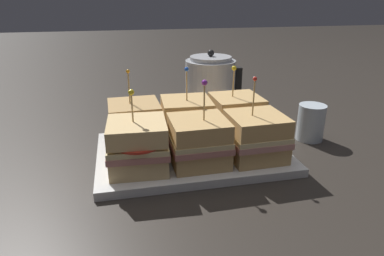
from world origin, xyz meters
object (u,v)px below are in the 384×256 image
object	(u,v)px
sandwich_back_left	(135,124)
sandwich_back_center	(187,120)
serving_platter	(192,153)
sandwich_front_right	(256,136)
sandwich_back_right	(236,116)
sandwich_front_center	(198,141)
kettle_steel	(211,86)
drinking_glass	(311,122)
sandwich_front_left	(138,145)

from	to	relation	value
sandwich_back_left	sandwich_back_center	world-z (taller)	same
sandwich_back_left	sandwich_back_center	size ratio (longest dim) A/B	1.00
serving_platter	sandwich_front_right	size ratio (longest dim) A/B	2.38
sandwich_back_left	sandwich_back_right	world-z (taller)	sandwich_back_left
sandwich_front_center	sandwich_back_center	distance (m)	0.13
sandwich_front_center	kettle_steel	distance (m)	0.38
sandwich_front_center	sandwich_front_right	world-z (taller)	same
sandwich_back_right	drinking_glass	world-z (taller)	sandwich_back_right
sandwich_front_center	sandwich_front_right	xyz separation A→B (m)	(0.13, -0.00, -0.00)
serving_platter	sandwich_front_center	bearing A→B (deg)	-90.01
sandwich_front_right	kettle_steel	distance (m)	0.36
sandwich_back_left	kettle_steel	size ratio (longest dim) A/B	0.91
sandwich_back_left	sandwich_back_right	distance (m)	0.25
serving_platter	drinking_glass	distance (m)	0.32
sandwich_back_left	kettle_steel	xyz separation A→B (m)	(0.25, 0.24, 0.02)
drinking_glass	sandwich_front_left	bearing A→B (deg)	-167.31
serving_platter	sandwich_back_right	size ratio (longest dim) A/B	2.42
sandwich_front_center	kettle_steel	bearing A→B (deg)	71.19
sandwich_front_left	sandwich_back_left	xyz separation A→B (m)	(0.00, 0.12, -0.00)
sandwich_front_right	sandwich_front_center	bearing A→B (deg)	179.56
sandwich_front_center	drinking_glass	size ratio (longest dim) A/B	1.95
sandwich_front_right	drinking_glass	bearing A→B (deg)	27.78
sandwich_front_right	sandwich_back_center	world-z (taller)	same
sandwich_front_center	drinking_glass	distance (m)	0.33
sandwich_front_left	kettle_steel	xyz separation A→B (m)	(0.25, 0.36, 0.02)
sandwich_front_left	sandwich_front_right	size ratio (longest dim) A/B	0.93
drinking_glass	sandwich_back_right	bearing A→B (deg)	172.17
serving_platter	drinking_glass	bearing A→B (deg)	6.57
sandwich_front_right	kettle_steel	bearing A→B (deg)	90.44
serving_platter	sandwich_back_right	bearing A→B (deg)	26.74
sandwich_back_right	kettle_steel	world-z (taller)	kettle_steel
sandwich_front_center	sandwich_back_left	size ratio (longest dim) A/B	1.01
serving_platter	sandwich_front_left	bearing A→B (deg)	-153.19
sandwich_back_center	sandwich_back_right	xyz separation A→B (m)	(0.12, 0.00, 0.00)
sandwich_front_left	sandwich_back_right	size ratio (longest dim) A/B	0.94
serving_platter	sandwich_front_left	xyz separation A→B (m)	(-0.12, -0.06, 0.06)
sandwich_back_center	sandwich_front_left	bearing A→B (deg)	-135.01
kettle_steel	sandwich_back_right	bearing A→B (deg)	-89.46
sandwich_front_left	serving_platter	bearing A→B (deg)	26.81
drinking_glass	sandwich_front_center	bearing A→B (deg)	-162.51
sandwich_front_center	serving_platter	bearing A→B (deg)	89.99
sandwich_front_right	drinking_glass	xyz separation A→B (m)	(0.19, 0.10, -0.02)
sandwich_front_left	kettle_steel	bearing A→B (deg)	55.51
sandwich_back_left	drinking_glass	world-z (taller)	sandwich_back_left
sandwich_front_right	sandwich_back_left	world-z (taller)	same
serving_platter	sandwich_front_center	distance (m)	0.09
sandwich_back_center	drinking_glass	bearing A→B (deg)	-4.75
sandwich_back_left	sandwich_front_left	bearing A→B (deg)	-90.70
sandwich_back_left	drinking_glass	distance (m)	0.44
sandwich_back_center	sandwich_front_right	bearing A→B (deg)	-45.65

